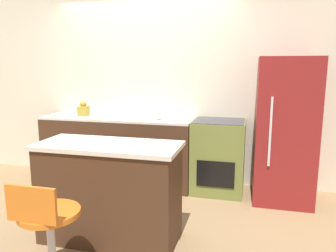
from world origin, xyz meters
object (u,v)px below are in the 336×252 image
at_px(mixing_bowl, 153,114).
at_px(refrigerator, 285,130).
at_px(oven_range, 218,156).
at_px(stool_chair, 48,233).
at_px(kettle, 83,110).

bearing_deg(mixing_bowl, refrigerator, -0.58).
bearing_deg(oven_range, mixing_bowl, -177.21).
bearing_deg(refrigerator, stool_chair, -130.55).
distance_m(refrigerator, mixing_bowl, 1.65).
distance_m(stool_chair, kettle, 2.37).
relative_size(kettle, mixing_bowl, 0.87).
xyz_separation_m(oven_range, kettle, (-1.87, -0.04, 0.55)).
distance_m(oven_range, stool_chair, 2.40).
distance_m(refrigerator, kettle, 2.66).
xyz_separation_m(oven_range, stool_chair, (-1.03, -2.17, -0.06)).
height_order(refrigerator, stool_chair, refrigerator).
height_order(refrigerator, kettle, refrigerator).
relative_size(refrigerator, stool_chair, 2.07).
relative_size(oven_range, stool_chair, 1.13).
bearing_deg(oven_range, refrigerator, -4.28).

